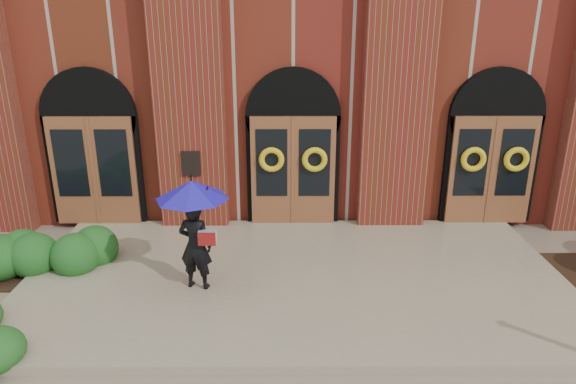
{
  "coord_description": "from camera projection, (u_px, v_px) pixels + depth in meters",
  "views": [
    {
      "loc": [
        -0.17,
        -8.4,
        4.77
      ],
      "look_at": [
        -0.12,
        1.0,
        1.49
      ],
      "focal_mm": 32.0,
      "sensor_mm": 36.0,
      "label": 1
    }
  ],
  "objects": [
    {
      "name": "landing",
      "position": [
        295.0,
        278.0,
        9.62
      ],
      "size": [
        10.0,
        5.3,
        0.15
      ],
      "primitive_type": "cube",
      "color": "tan",
      "rests_on": "ground"
    },
    {
      "name": "church_building",
      "position": [
        291.0,
        55.0,
        16.65
      ],
      "size": [
        16.2,
        12.53,
        7.0
      ],
      "color": "maroon",
      "rests_on": "ground"
    },
    {
      "name": "man_with_umbrella",
      "position": [
        194.0,
        214.0,
        8.72
      ],
      "size": [
        1.48,
        1.48,
        1.99
      ],
      "rotation": [
        0.0,
        0.0,
        2.93
      ],
      "color": "black",
      "rests_on": "landing"
    },
    {
      "name": "hedge_wall_left",
      "position": [
        20.0,
        255.0,
        9.82
      ],
      "size": [
        3.12,
        1.25,
        0.8
      ],
      "primitive_type": "ellipsoid",
      "color": "#1B4F1A",
      "rests_on": "ground"
    },
    {
      "name": "ground",
      "position": [
        295.0,
        286.0,
        9.51
      ],
      "size": [
        90.0,
        90.0,
        0.0
      ],
      "primitive_type": "plane",
      "color": "gray",
      "rests_on": "ground"
    }
  ]
}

